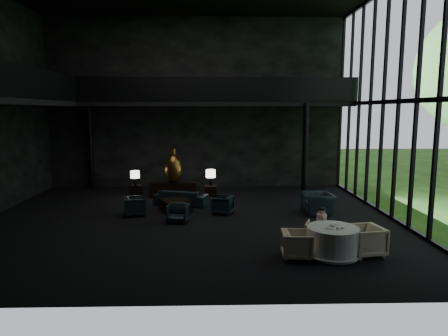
{
  "coord_description": "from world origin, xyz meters",
  "views": [
    {
      "loc": [
        0.83,
        -13.2,
        3.72
      ],
      "look_at": [
        1.18,
        0.5,
        1.72
      ],
      "focal_mm": 32.0,
      "sensor_mm": 36.0,
      "label": 1
    }
  ],
  "objects_px": {
    "sofa": "(181,195)",
    "lounge_armchair_south": "(178,213)",
    "bronze_urn": "(173,168)",
    "coffee_table": "(176,205)",
    "console": "(174,190)",
    "child": "(322,217)",
    "table_lamp_right": "(211,174)",
    "dining_table": "(332,243)",
    "dining_chair_north": "(318,233)",
    "lounge_armchair_west": "(135,206)",
    "side_table_left": "(136,191)",
    "table_lamp_left": "(135,175)",
    "lounge_armchair_east": "(222,205)",
    "dining_chair_west": "(297,244)",
    "dining_chair_east": "(365,238)",
    "side_table_right": "(211,192)",
    "window_armchair": "(318,199)"
  },
  "relations": [
    {
      "from": "lounge_armchair_west",
      "to": "lounge_armchair_south",
      "type": "bearing_deg",
      "value": -133.12
    },
    {
      "from": "bronze_urn",
      "to": "dining_chair_east",
      "type": "height_order",
      "value": "bronze_urn"
    },
    {
      "from": "lounge_armchair_south",
      "to": "dining_table",
      "type": "relative_size",
      "value": 0.41
    },
    {
      "from": "dining_table",
      "to": "dining_chair_north",
      "type": "distance_m",
      "value": 0.9
    },
    {
      "from": "sofa",
      "to": "lounge_armchair_east",
      "type": "bearing_deg",
      "value": 154.08
    },
    {
      "from": "window_armchair",
      "to": "console",
      "type": "bearing_deg",
      "value": -121.38
    },
    {
      "from": "coffee_table",
      "to": "dining_chair_east",
      "type": "xyz_separation_m",
      "value": [
        5.31,
        -4.67,
        0.24
      ]
    },
    {
      "from": "table_lamp_right",
      "to": "child",
      "type": "height_order",
      "value": "table_lamp_right"
    },
    {
      "from": "side_table_right",
      "to": "lounge_armchair_west",
      "type": "bearing_deg",
      "value": -133.76
    },
    {
      "from": "table_lamp_left",
      "to": "lounge_armchair_south",
      "type": "xyz_separation_m",
      "value": [
        2.13,
        -3.75,
        -0.69
      ]
    },
    {
      "from": "lounge_armchair_south",
      "to": "coffee_table",
      "type": "xyz_separation_m",
      "value": [
        -0.22,
        1.5,
        -0.08
      ]
    },
    {
      "from": "table_lamp_right",
      "to": "dining_table",
      "type": "distance_m",
      "value": 7.62
    },
    {
      "from": "dining_chair_east",
      "to": "dining_chair_west",
      "type": "distance_m",
      "value": 1.8
    },
    {
      "from": "bronze_urn",
      "to": "coffee_table",
      "type": "relative_size",
      "value": 1.47
    },
    {
      "from": "bronze_urn",
      "to": "dining_table",
      "type": "relative_size",
      "value": 0.98
    },
    {
      "from": "bronze_urn",
      "to": "window_armchair",
      "type": "height_order",
      "value": "bronze_urn"
    },
    {
      "from": "bronze_urn",
      "to": "dining_chair_west",
      "type": "distance_m",
      "value": 8.27
    },
    {
      "from": "sofa",
      "to": "lounge_armchair_west",
      "type": "xyz_separation_m",
      "value": [
        -1.51,
        -1.56,
        -0.05
      ]
    },
    {
      "from": "sofa",
      "to": "child",
      "type": "relative_size",
      "value": 3.39
    },
    {
      "from": "console",
      "to": "child",
      "type": "relative_size",
      "value": 3.32
    },
    {
      "from": "side_table_right",
      "to": "window_armchair",
      "type": "relative_size",
      "value": 0.45
    },
    {
      "from": "table_lamp_right",
      "to": "child",
      "type": "relative_size",
      "value": 1.14
    },
    {
      "from": "side_table_right",
      "to": "child",
      "type": "relative_size",
      "value": 0.88
    },
    {
      "from": "window_armchair",
      "to": "bronze_urn",
      "type": "bearing_deg",
      "value": -121.54
    },
    {
      "from": "lounge_armchair_south",
      "to": "dining_table",
      "type": "distance_m",
      "value": 5.31
    },
    {
      "from": "bronze_urn",
      "to": "child",
      "type": "distance_m",
      "value": 7.81
    },
    {
      "from": "child",
      "to": "dining_chair_north",
      "type": "bearing_deg",
      "value": 32.32
    },
    {
      "from": "window_armchair",
      "to": "dining_chair_east",
      "type": "bearing_deg",
      "value": -1.78
    },
    {
      "from": "bronze_urn",
      "to": "lounge_armchair_south",
      "type": "bearing_deg",
      "value": -82.33
    },
    {
      "from": "dining_chair_east",
      "to": "side_table_right",
      "type": "bearing_deg",
      "value": -160.36
    },
    {
      "from": "lounge_armchair_east",
      "to": "child",
      "type": "xyz_separation_m",
      "value": [
        2.7,
        -3.31,
        0.41
      ]
    },
    {
      "from": "side_table_right",
      "to": "lounge_armchair_east",
      "type": "height_order",
      "value": "lounge_armchair_east"
    },
    {
      "from": "bronze_urn",
      "to": "dining_chair_north",
      "type": "height_order",
      "value": "bronze_urn"
    },
    {
      "from": "table_lamp_left",
      "to": "window_armchair",
      "type": "distance_m",
      "value": 7.61
    },
    {
      "from": "table_lamp_left",
      "to": "dining_chair_west",
      "type": "relative_size",
      "value": 0.86
    },
    {
      "from": "lounge_armchair_east",
      "to": "dining_table",
      "type": "distance_m",
      "value": 5.06
    },
    {
      "from": "side_table_right",
      "to": "dining_chair_east",
      "type": "height_order",
      "value": "dining_chair_east"
    },
    {
      "from": "window_armchair",
      "to": "dining_chair_east",
      "type": "height_order",
      "value": "window_armchair"
    },
    {
      "from": "sofa",
      "to": "lounge_armchair_south",
      "type": "distance_m",
      "value": 2.49
    },
    {
      "from": "table_lamp_right",
      "to": "dining_table",
      "type": "xyz_separation_m",
      "value": [
        3.18,
        -6.89,
        -0.69
      ]
    },
    {
      "from": "lounge_armchair_west",
      "to": "dining_chair_north",
      "type": "xyz_separation_m",
      "value": [
        5.71,
        -3.22,
        -0.05
      ]
    },
    {
      "from": "table_lamp_left",
      "to": "dining_table",
      "type": "height_order",
      "value": "table_lamp_left"
    },
    {
      "from": "side_table_left",
      "to": "table_lamp_left",
      "type": "relative_size",
      "value": 0.84
    },
    {
      "from": "table_lamp_left",
      "to": "side_table_right",
      "type": "relative_size",
      "value": 1.21
    },
    {
      "from": "lounge_armchair_south",
      "to": "dining_chair_west",
      "type": "bearing_deg",
      "value": -37.2
    },
    {
      "from": "table_lamp_left",
      "to": "dining_table",
      "type": "xyz_separation_m",
      "value": [
        6.38,
        -6.93,
        -0.66
      ]
    },
    {
      "from": "window_armchair",
      "to": "coffee_table",
      "type": "height_order",
      "value": "window_armchair"
    },
    {
      "from": "dining_table",
      "to": "child",
      "type": "xyz_separation_m",
      "value": [
        -0.04,
        0.95,
        0.42
      ]
    },
    {
      "from": "side_table_right",
      "to": "dining_chair_west",
      "type": "xyz_separation_m",
      "value": [
        2.24,
        -7.02,
        0.11
      ]
    },
    {
      "from": "sofa",
      "to": "dining_chair_west",
      "type": "relative_size",
      "value": 2.72
    }
  ]
}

